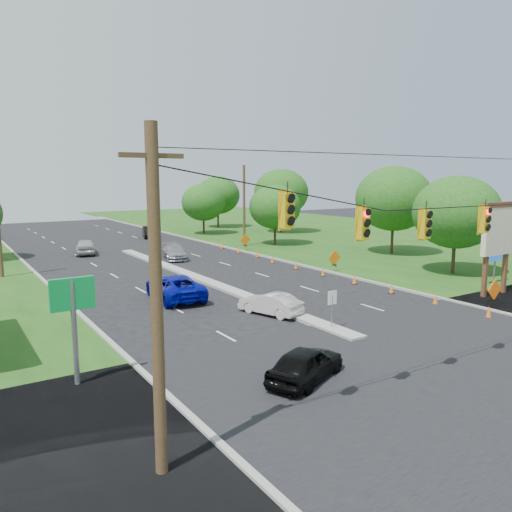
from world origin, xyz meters
TOP-DOWN VIEW (x-y plane):
  - ground at (0.00, 0.00)m, footprint 160.00×160.00m
  - grass_right at (30.00, 20.00)m, footprint 40.00×160.00m
  - cross_street at (0.00, 0.00)m, footprint 160.00×14.00m
  - curb_left at (-10.10, 30.00)m, footprint 0.25×110.00m
  - curb_right at (10.10, 30.00)m, footprint 0.25×110.00m
  - median at (0.00, 21.00)m, footprint 1.00×34.00m
  - median_sign at (0.00, 6.00)m, footprint 0.55×0.06m
  - signal_span at (-0.05, -1.00)m, footprint 25.60×0.32m
  - utility_pole_far_right at (12.50, 35.00)m, footprint 0.28×0.28m
  - pylon_sign at (14.31, 6.20)m, footprint 5.90×2.30m
  - cone_0 at (8.76, 3.00)m, footprint 0.32×0.32m
  - cone_1 at (8.76, 6.50)m, footprint 0.32×0.32m
  - cone_2 at (8.76, 10.00)m, footprint 0.32×0.32m
  - cone_3 at (8.76, 13.50)m, footprint 0.32×0.32m
  - cone_4 at (8.76, 17.00)m, footprint 0.32×0.32m
  - cone_5 at (8.76, 20.50)m, footprint 0.32×0.32m
  - cone_6 at (8.76, 24.00)m, footprint 0.32×0.32m
  - cone_7 at (9.36, 27.50)m, footprint 0.32×0.32m
  - cone_8 at (9.36, 31.00)m, footprint 0.32×0.32m
  - cone_9 at (9.36, 34.50)m, footprint 0.32×0.32m
  - work_sign_0 at (10.80, 4.00)m, footprint 1.27×0.58m
  - work_sign_1 at (10.80, 18.00)m, footprint 1.27×0.58m
  - work_sign_2 at (10.80, 32.00)m, footprint 1.27×0.58m
  - tree_7 at (18.00, 12.00)m, footprint 6.72×6.72m
  - tree_8 at (22.00, 22.00)m, footprint 7.56×7.56m
  - tree_9 at (16.00, 34.00)m, footprint 5.88×5.88m
  - tree_10 at (24.00, 44.00)m, footprint 7.56×7.56m
  - tree_11 at (20.00, 55.00)m, footprint 6.72×6.72m
  - tree_12 at (14.00, 48.00)m, footprint 5.88×5.88m
  - black_sedan at (-5.09, 1.70)m, footprint 4.30×3.07m
  - white_sedan at (-0.95, 10.13)m, footprint 2.47×4.03m
  - blue_pickup at (-4.03, 16.37)m, footprint 3.14×5.90m
  - silver_car_far at (2.32, 30.98)m, footprint 3.14×5.11m
  - silver_car_oncoming at (-4.06, 38.56)m, footprint 2.82×4.92m
  - dark_car_receding at (6.41, 48.38)m, footprint 2.70×4.66m

SIDE VIEW (x-z plane):
  - ground at x=0.00m, z-range 0.00..0.00m
  - grass_right at x=30.00m, z-range -0.03..0.03m
  - cross_street at x=0.00m, z-range -0.01..0.01m
  - curb_left at x=-10.10m, z-range -0.08..0.08m
  - curb_right at x=10.10m, z-range -0.08..0.08m
  - median at x=0.00m, z-range -0.09..0.09m
  - cone_0 at x=8.76m, z-range 0.00..0.70m
  - cone_1 at x=8.76m, z-range 0.00..0.70m
  - cone_2 at x=8.76m, z-range 0.00..0.70m
  - cone_3 at x=8.76m, z-range 0.00..0.70m
  - cone_4 at x=8.76m, z-range 0.00..0.70m
  - cone_5 at x=8.76m, z-range 0.00..0.70m
  - cone_6 at x=8.76m, z-range 0.00..0.70m
  - cone_7 at x=9.36m, z-range 0.00..0.70m
  - cone_8 at x=9.36m, z-range 0.00..0.70m
  - cone_9 at x=9.36m, z-range 0.00..0.70m
  - white_sedan at x=-0.95m, z-range 0.00..1.25m
  - black_sedan at x=-5.09m, z-range 0.00..1.36m
  - silver_car_far at x=2.32m, z-range 0.00..1.38m
  - dark_car_receding at x=6.41m, z-range 0.00..1.45m
  - silver_car_oncoming at x=-4.06m, z-range 0.00..1.57m
  - blue_pickup at x=-4.03m, z-range 0.00..1.58m
  - work_sign_0 at x=10.80m, z-range 0.41..1.78m
  - work_sign_1 at x=10.80m, z-range 0.41..1.78m
  - work_sign_2 at x=10.80m, z-range 0.41..1.78m
  - median_sign at x=0.00m, z-range 0.44..2.49m
  - pylon_sign at x=14.31m, z-range 0.94..7.06m
  - tree_9 at x=16.00m, z-range 0.91..7.77m
  - tree_12 at x=14.00m, z-range 0.91..7.77m
  - utility_pole_far_right at x=12.50m, z-range 0.00..9.00m
  - tree_7 at x=18.00m, z-range 1.04..8.88m
  - tree_11 at x=20.00m, z-range 1.04..8.88m
  - signal_span at x=-0.05m, z-range 0.47..9.47m
  - tree_8 at x=22.00m, z-range 1.17..9.99m
  - tree_10 at x=24.00m, z-range 1.17..9.99m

